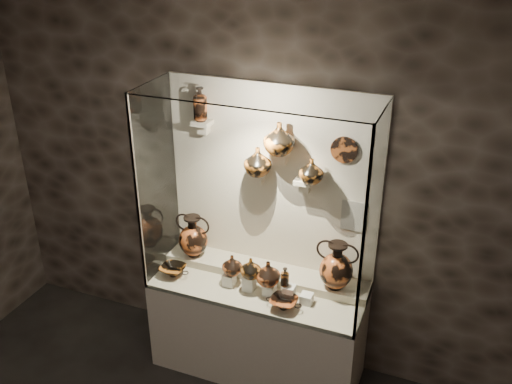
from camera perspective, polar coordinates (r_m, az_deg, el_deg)
wall_back at (r=4.43m, az=1.68°, el=0.89°), size 5.00×0.02×3.20m
plinth at (r=4.83m, az=0.14°, el=-13.62°), size 1.70×0.60×0.80m
front_tier at (r=4.58m, az=0.15°, el=-9.64°), size 1.68×0.58×0.03m
rear_tier at (r=4.69m, az=0.94°, el=-8.12°), size 1.70×0.25×0.10m
back_panel at (r=4.43m, az=1.65°, el=0.87°), size 1.70×0.03×1.60m
glass_front at (r=3.92m, az=-1.42°, el=-2.70°), size 1.70×0.01×1.60m
glass_left at (r=4.51m, az=-9.89°, el=0.96°), size 0.01×0.60×1.60m
glass_right at (r=3.97m, az=11.61°, el=-2.90°), size 0.01×0.60×1.60m
glass_top at (r=3.87m, az=0.18°, el=9.68°), size 1.70×0.60×0.01m
frame_post_left at (r=4.29m, az=-11.78°, el=-0.61°), size 0.02×0.02×1.60m
frame_post_right at (r=3.72m, az=10.65°, el=-4.93°), size 0.02×0.02×1.60m
pedestal_a at (r=4.57m, az=-2.68°, el=-8.71°), size 0.09×0.09×0.10m
pedestal_b at (r=4.51m, az=-0.68°, el=-9.02°), size 0.09×0.09×0.13m
pedestal_c at (r=4.47m, az=1.36°, el=-9.70°), size 0.09×0.09×0.09m
pedestal_d at (r=4.42m, az=3.34°, el=-9.97°), size 0.09×0.09×0.12m
pedestal_e at (r=4.40m, az=5.09°, el=-10.56°), size 0.09×0.09×0.08m
bracket_ul at (r=4.40m, az=-5.40°, el=6.91°), size 0.14×0.12×0.04m
bracket_ca at (r=4.36m, az=0.09°, el=1.87°), size 0.14×0.12×0.04m
bracket_cb at (r=4.21m, az=2.63°, el=3.93°), size 0.10×0.12×0.04m
bracket_cc at (r=4.24m, az=4.87°, el=1.08°), size 0.14×0.12×0.04m
amphora_left at (r=4.76m, az=-6.30°, el=-4.38°), size 0.30×0.30×0.37m
amphora_right at (r=4.39m, az=8.06°, el=-7.30°), size 0.36×0.36×0.39m
jug_a at (r=4.50m, az=-2.39°, el=-7.28°), size 0.17×0.17×0.17m
jug_b at (r=4.41m, az=-0.52°, el=-7.60°), size 0.16×0.16×0.17m
jug_c at (r=4.39m, az=1.22°, el=-8.12°), size 0.23×0.23×0.20m
lekythos_small at (r=4.33m, az=2.92°, el=-8.37°), size 0.08×0.08×0.18m
kylix_left at (r=4.72m, az=-8.28°, el=-7.70°), size 0.26×0.22×0.11m
kylix_right at (r=4.33m, az=2.80°, el=-10.95°), size 0.27×0.23×0.11m
lekythos_tall at (r=4.34m, az=-5.60°, el=8.90°), size 0.15×0.15×0.29m
ovoid_vase_a at (r=4.25m, az=0.18°, el=3.09°), size 0.23×0.23×0.22m
ovoid_vase_b at (r=4.11m, az=2.33°, el=5.39°), size 0.29×0.29×0.24m
ovoid_vase_c at (r=4.15m, az=5.57°, el=2.12°), size 0.22×0.22×0.19m
wall_plate at (r=4.12m, az=8.82°, el=4.19°), size 0.20×0.02×0.20m
info_placard at (r=4.32m, az=9.71°, el=-2.38°), size 0.18×0.01×0.25m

